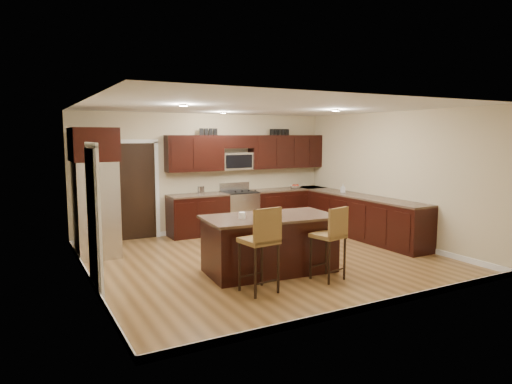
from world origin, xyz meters
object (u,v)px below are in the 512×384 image
range (239,211)px  refrigerator (95,191)px  island (270,246)px  stool_right (332,235)px  stool_left (262,240)px

range → refrigerator: 3.47m
island → stool_right: stool_right is taller
island → stool_right: bearing=-50.4°
island → stool_left: size_ratio=1.79×
island → refrigerator: refrigerator is taller
stool_left → refrigerator: bearing=110.7°
range → island: (-0.99, -3.13, -0.04)m
island → refrigerator: bearing=138.8°
stool_left → stool_right: bearing=-6.6°
range → stool_left: (-1.61, -3.98, 0.30)m
stool_left → stool_right: stool_left is taller
range → stool_left: size_ratio=0.90×
stool_right → refrigerator: 4.36m
stool_left → island: bearing=47.0°
stool_left → stool_right: 1.22m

